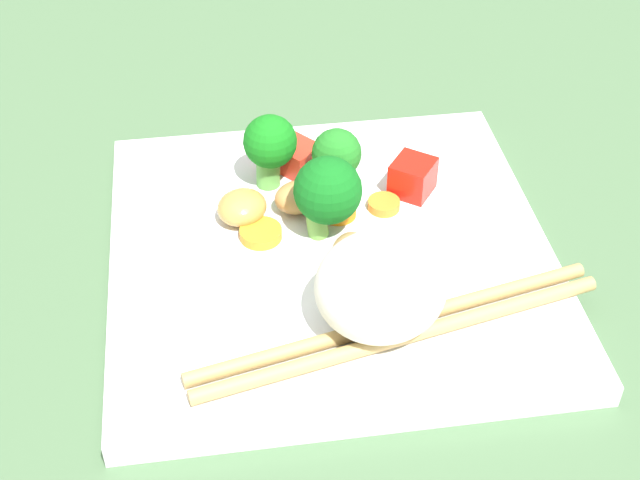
% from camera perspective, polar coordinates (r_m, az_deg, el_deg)
% --- Properties ---
extents(ground_plane, '(1.10, 1.10, 0.02)m').
position_cam_1_polar(ground_plane, '(0.57, 0.64, -2.23)').
color(ground_plane, '#496845').
extents(square_plate, '(0.27, 0.27, 0.01)m').
position_cam_1_polar(square_plate, '(0.56, 0.65, -0.93)').
color(square_plate, white).
rests_on(square_plate, ground_plane).
extents(rice_mound, '(0.10, 0.10, 0.05)m').
position_cam_1_polar(rice_mound, '(0.49, 3.82, -2.88)').
color(rice_mound, white).
rests_on(rice_mound, square_plate).
extents(broccoli_floret_0, '(0.03, 0.03, 0.05)m').
position_cam_1_polar(broccoli_floret_0, '(0.58, 1.07, 5.26)').
color(broccoli_floret_0, '#62A039').
rests_on(broccoli_floret_0, square_plate).
extents(broccoli_floret_1, '(0.04, 0.04, 0.05)m').
position_cam_1_polar(broccoli_floret_1, '(0.55, 0.05, 3.02)').
color(broccoli_floret_1, '#6CA843').
rests_on(broccoli_floret_1, square_plate).
extents(broccoli_floret_2, '(0.04, 0.04, 0.05)m').
position_cam_1_polar(broccoli_floret_2, '(0.59, -3.15, 5.97)').
color(broccoli_floret_2, '#61AC4A').
rests_on(broccoli_floret_2, square_plate).
extents(carrot_slice_0, '(0.04, 0.04, 0.01)m').
position_cam_1_polar(carrot_slice_0, '(0.56, -3.73, 0.42)').
color(carrot_slice_0, orange).
rests_on(carrot_slice_0, square_plate).
extents(carrot_slice_1, '(0.03, 0.03, 0.01)m').
position_cam_1_polar(carrot_slice_1, '(0.58, 1.13, 1.90)').
color(carrot_slice_1, orange).
rests_on(carrot_slice_1, square_plate).
extents(carrot_slice_2, '(0.03, 0.03, 0.01)m').
position_cam_1_polar(carrot_slice_2, '(0.59, 4.01, 2.23)').
color(carrot_slice_2, orange).
rests_on(carrot_slice_2, square_plate).
extents(carrot_slice_3, '(0.03, 0.03, 0.01)m').
position_cam_1_polar(carrot_slice_3, '(0.63, 0.44, 5.37)').
color(carrot_slice_3, gold).
rests_on(carrot_slice_3, square_plate).
extents(pepper_chunk_0, '(0.04, 0.04, 0.02)m').
position_cam_1_polar(pepper_chunk_0, '(0.62, -1.56, 5.24)').
color(pepper_chunk_0, red).
rests_on(pepper_chunk_0, square_plate).
extents(pepper_chunk_1, '(0.04, 0.04, 0.02)m').
position_cam_1_polar(pepper_chunk_1, '(0.60, 5.82, 3.95)').
color(pepper_chunk_1, red).
rests_on(pepper_chunk_1, square_plate).
extents(chicken_piece_0, '(0.03, 0.04, 0.02)m').
position_cam_1_polar(chicken_piece_0, '(0.58, -1.23, 2.71)').
color(chicken_piece_0, '#B88549').
rests_on(chicken_piece_0, square_plate).
extents(chicken_piece_1, '(0.03, 0.03, 0.02)m').
position_cam_1_polar(chicken_piece_1, '(0.54, 1.88, -0.65)').
color(chicken_piece_1, tan).
rests_on(chicken_piece_1, square_plate).
extents(chicken_piece_2, '(0.04, 0.04, 0.02)m').
position_cam_1_polar(chicken_piece_2, '(0.57, -4.91, 2.06)').
color(chicken_piece_2, '#BF8E44').
rests_on(chicken_piece_2, square_plate).
extents(chopstick_pair, '(0.08, 0.24, 0.01)m').
position_cam_1_polar(chopstick_pair, '(0.50, 4.96, -5.60)').
color(chopstick_pair, tan).
rests_on(chopstick_pair, square_plate).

